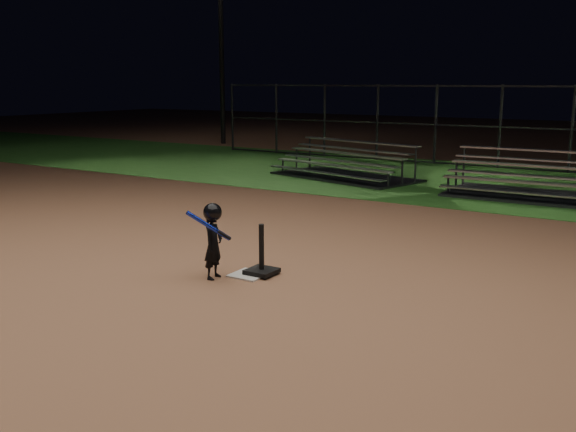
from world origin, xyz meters
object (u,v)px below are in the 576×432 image
(bleacher_left, at_px, (344,171))
(child_batter, at_px, (213,239))
(bleacher_right, at_px, (545,189))
(batting_tee, at_px, (262,265))
(light_pole_left, at_px, (220,23))
(home_plate, at_px, (249,275))

(bleacher_left, bearing_deg, child_batter, -58.62)
(bleacher_left, relative_size, bleacher_right, 1.02)
(batting_tee, bearing_deg, light_pole_left, 129.28)
(bleacher_right, distance_m, light_pole_left, 16.41)
(bleacher_left, relative_size, light_pole_left, 0.52)
(batting_tee, height_order, bleacher_left, bleacher_left)
(batting_tee, height_order, light_pole_left, light_pole_left)
(home_plate, distance_m, child_batter, 0.72)
(bleacher_left, bearing_deg, batting_tee, -55.06)
(bleacher_left, height_order, bleacher_right, bleacher_right)
(home_plate, relative_size, bleacher_left, 0.10)
(bleacher_left, xyz_separation_m, light_pole_left, (-8.97, 6.20, 4.74))
(home_plate, height_order, child_batter, child_batter)
(batting_tee, relative_size, child_batter, 0.67)
(bleacher_left, distance_m, bleacher_right, 5.29)
(bleacher_right, height_order, light_pole_left, light_pole_left)
(batting_tee, xyz_separation_m, bleacher_right, (2.11, 8.18, 0.07))
(batting_tee, distance_m, light_pole_left, 19.75)
(home_plate, xyz_separation_m, batting_tee, (0.13, 0.11, 0.13))
(batting_tee, xyz_separation_m, bleacher_left, (-3.16, 8.63, 0.06))
(home_plate, distance_m, bleacher_left, 9.26)
(bleacher_right, bearing_deg, batting_tee, -104.87)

